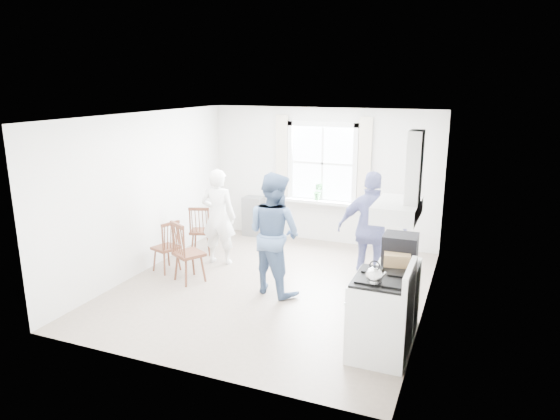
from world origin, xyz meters
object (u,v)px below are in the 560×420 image
at_px(windsor_chair_a, 200,225).
at_px(windsor_chair_c, 169,241).
at_px(windsor_chair_b, 182,246).
at_px(person_right, 372,230).
at_px(person_mid, 274,233).
at_px(gas_stove, 381,316).
at_px(stereo_stack, 400,249).
at_px(person_left, 218,217).
at_px(low_cabinet, 397,296).

bearing_deg(windsor_chair_a, windsor_chair_c, -92.00).
xyz_separation_m(windsor_chair_b, person_right, (2.74, 0.96, 0.29)).
height_order(windsor_chair_a, person_mid, person_mid).
height_order(windsor_chair_b, person_mid, person_mid).
bearing_deg(windsor_chair_a, gas_stove, -30.94).
distance_m(stereo_stack, person_left, 3.51).
bearing_deg(person_mid, windsor_chair_c, 18.64).
bearing_deg(low_cabinet, windsor_chair_b, 175.18).
bearing_deg(gas_stove, windsor_chair_a, 149.06).
height_order(stereo_stack, person_mid, person_mid).
xyz_separation_m(windsor_chair_b, person_mid, (1.44, 0.23, 0.30)).
relative_size(stereo_stack, windsor_chair_b, 0.42).
height_order(low_cabinet, person_mid, person_mid).
bearing_deg(stereo_stack, windsor_chair_c, 170.99).
height_order(windsor_chair_c, person_left, person_left).
bearing_deg(windsor_chair_b, stereo_stack, -5.19).
distance_m(low_cabinet, windsor_chair_b, 3.35).
bearing_deg(windsor_chair_a, windsor_chair_b, -71.05).
relative_size(low_cabinet, person_left, 0.54).
relative_size(stereo_stack, person_mid, 0.23).
bearing_deg(person_left, low_cabinet, 150.74).
bearing_deg(person_right, windsor_chair_a, -7.03).
xyz_separation_m(stereo_stack, windsor_chair_b, (-3.34, 0.30, -0.48)).
height_order(gas_stove, person_right, person_right).
bearing_deg(low_cabinet, stereo_stack, -75.38).
bearing_deg(person_left, windsor_chair_c, 44.19).
xyz_separation_m(stereo_stack, person_mid, (-1.90, 0.53, -0.17)).
xyz_separation_m(person_left, person_mid, (1.35, -0.77, 0.08)).
bearing_deg(person_mid, windsor_chair_b, 29.76).
distance_m(windsor_chair_a, windsor_chair_c, 0.93).
relative_size(windsor_chair_a, person_right, 0.51).
relative_size(windsor_chair_b, person_right, 0.55).
height_order(gas_stove, low_cabinet, gas_stove).
bearing_deg(gas_stove, person_left, 148.07).
bearing_deg(windsor_chair_c, stereo_stack, -9.01).
bearing_deg(person_right, stereo_stack, 113.36).
relative_size(gas_stove, windsor_chair_a, 1.23).
height_order(low_cabinet, windsor_chair_a, windsor_chair_a).
xyz_separation_m(stereo_stack, person_left, (-3.25, 1.30, -0.25)).
distance_m(windsor_chair_c, person_mid, 1.94).
xyz_separation_m(low_cabinet, person_left, (-3.24, 1.28, 0.38)).
bearing_deg(low_cabinet, person_mid, 164.94).
bearing_deg(gas_stove, stereo_stack, 83.65).
relative_size(low_cabinet, person_mid, 0.50).
bearing_deg(stereo_stack, person_left, 158.19).
bearing_deg(windsor_chair_b, person_mid, 8.98).
relative_size(windsor_chair_a, windsor_chair_b, 0.92).
height_order(stereo_stack, windsor_chair_b, stereo_stack).
bearing_deg(windsor_chair_a, stereo_stack, -22.17).
bearing_deg(person_mid, windsor_chair_a, -7.46).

